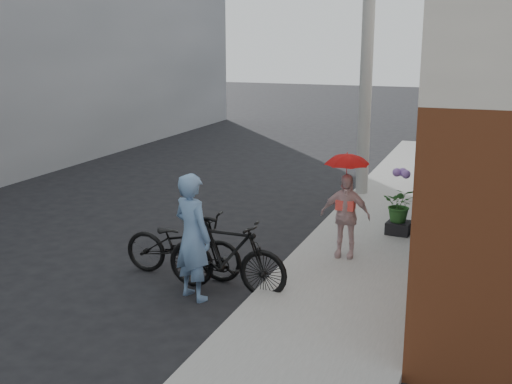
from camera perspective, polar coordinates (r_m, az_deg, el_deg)
The scene contains 11 objects.
ground at distance 10.03m, azimuth -4.01°, elevation -7.83°, with size 80.00×80.00×0.00m, color black.
sidewalk at distance 11.21m, azimuth 10.21°, elevation -5.33°, with size 2.20×24.00×0.12m, color gray.
curb at distance 11.46m, azimuth 4.49°, elevation -4.72°, with size 0.12×24.00×0.12m, color #9E9E99.
utility_pole at distance 14.73m, azimuth 9.87°, elevation 12.85°, with size 0.28×0.28×7.00m, color #9E9E99.
officer at distance 9.11m, azimuth -5.67°, elevation -3.98°, with size 0.67×0.44×1.84m, color #6589B4.
bike_left at distance 10.07m, azimuth -6.52°, elevation -4.68°, with size 0.68×1.96×1.03m, color black.
bike_right at distance 9.38m, azimuth -2.64°, elevation -5.68°, with size 0.53×1.88×1.13m, color black.
kimono_woman at distance 10.59m, azimuth 7.93°, elevation -2.09°, with size 0.81×0.34×1.39m, color beige.
parasol at distance 10.37m, azimuth 8.11°, elevation 3.23°, with size 0.69×0.69×0.61m, color red.
planter at distance 12.13m, azimuth 12.60°, elevation -3.11°, with size 0.43×0.43×0.22m, color black.
potted_plant at distance 12.02m, azimuth 12.70°, elevation -1.11°, with size 0.59×0.51×0.65m, color #295D25.
Camera 1 is at (3.95, -8.45, 3.69)m, focal length 45.00 mm.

